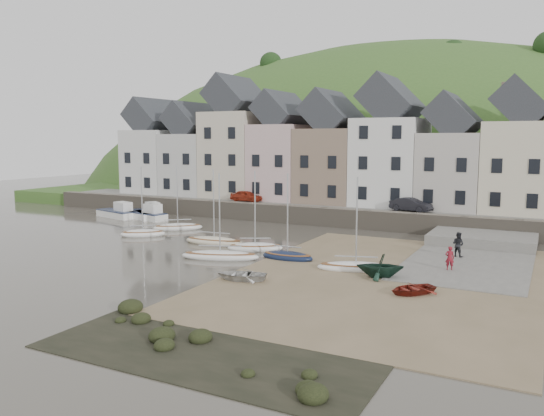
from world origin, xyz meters
The scene contains 26 objects.
ground centered at (0.00, 0.00, 0.00)m, with size 160.00×160.00×0.00m, color #494339.
quay_land centered at (0.00, 32.00, 0.75)m, with size 90.00×30.00×1.50m, color #3B6126.
quay_street centered at (0.00, 20.50, 1.55)m, with size 70.00×7.00×0.10m, color slate.
seawall centered at (0.00, 17.00, 0.90)m, with size 70.00×1.20×1.80m, color slate.
beach centered at (11.00, 0.00, 0.03)m, with size 18.00×26.00×0.06m, color #736346.
slipway centered at (15.00, 8.00, 0.06)m, with size 8.00×18.00×0.12m, color slate.
hillside centered at (-5.00, 60.00, -17.99)m, with size 134.40×84.00×84.00m.
townhouse_terrace centered at (1.76, 24.00, 7.32)m, with size 61.05×8.00×13.93m.
sailboat_0 centered at (-11.28, 8.55, 0.26)m, with size 4.49×4.08×6.32m.
sailboat_1 centered at (-11.88, 4.33, 0.27)m, with size 3.96×3.56×6.32m.
sailboat_2 centered at (-4.32, 4.15, 0.26)m, with size 5.27×1.98×6.32m.
sailboat_3 centered at (-0.14, 3.47, 0.26)m, with size 4.44×3.29×6.32m.
sailboat_4 centered at (-0.90, -0.28, 0.26)m, with size 5.79×3.31×6.32m.
sailboat_5 centered at (3.45, 1.72, 0.27)m, with size 3.87×1.64×6.32m.
sailboat_6 centered at (8.82, 0.77, 0.26)m, with size 5.23×3.00×6.32m.
motorboat_0 centered at (-17.93, 12.23, 0.58)m, with size 5.24×2.75×1.70m.
motorboat_1 centered at (-21.93, 12.05, 0.58)m, with size 5.74×3.12×1.70m.
motorboat_2 centered at (-18.83, 13.16, 0.58)m, with size 5.25×4.38×1.70m.
rowboat_white centered at (3.50, -4.75, 0.37)m, with size 2.17×3.03×0.63m, color silver.
rowboat_green centered at (10.75, -0.37, 0.80)m, with size 2.43×2.81×1.48m, color #153024.
rowboat_red centered at (13.33, -3.02, 0.34)m, with size 1.95×2.73×0.56m, color maroon.
person_red centered at (14.22, 3.38, 0.89)m, with size 0.56×0.37×1.54m, color maroon.
person_dark centered at (14.05, 7.76, 1.01)m, with size 0.86×0.67×1.77m, color black.
car_left centered at (-10.18, 19.50, 2.22)m, with size 1.46×3.63×1.24m, color maroon.
car_right centered at (7.89, 19.50, 2.26)m, with size 1.40×4.00×1.32m, color black.
shore_rocks centered at (7.25, -14.74, 0.12)m, with size 14.00×6.22×0.77m.
Camera 1 is at (20.00, -32.56, 8.54)m, focal length 36.31 mm.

